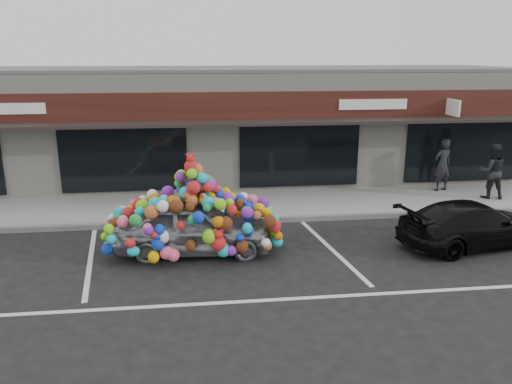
{
  "coord_description": "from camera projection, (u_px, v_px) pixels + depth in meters",
  "views": [
    {
      "loc": [
        -0.53,
        -11.37,
        4.85
      ],
      "look_at": [
        0.99,
        1.4,
        1.26
      ],
      "focal_mm": 35.0,
      "sensor_mm": 36.0,
      "label": 1
    }
  ],
  "objects": [
    {
      "name": "kerb",
      "position": [
        218.0,
        222.0,
        14.61
      ],
      "size": [
        26.0,
        0.18,
        0.16
      ],
      "primitive_type": "cube",
      "color": "slate",
      "rests_on": "ground"
    },
    {
      "name": "pedestrian_b",
      "position": [
        492.0,
        171.0,
        16.54
      ],
      "size": [
        1.0,
        0.84,
        1.83
      ],
      "primitive_type": "imported",
      "rotation": [
        0.0,
        0.0,
        2.97
      ],
      "color": "black",
      "rests_on": "sidewalk"
    },
    {
      "name": "black_sedan",
      "position": [
        474.0,
        224.0,
        12.88
      ],
      "size": [
        2.36,
        4.26,
        1.17
      ],
      "primitive_type": "imported",
      "rotation": [
        0.0,
        0.0,
        1.76
      ],
      "color": "black",
      "rests_on": "ground"
    },
    {
      "name": "pedestrian_a",
      "position": [
        442.0,
        165.0,
        17.42
      ],
      "size": [
        0.76,
        0.59,
        1.84
      ],
      "primitive_type": "imported",
      "rotation": [
        0.0,
        0.0,
        3.39
      ],
      "color": "#242329",
      "rests_on": "sidewalk"
    },
    {
      "name": "parking_stripe_mid",
      "position": [
        332.0,
        249.0,
        12.75
      ],
      "size": [
        0.73,
        4.37,
        0.01
      ],
      "primitive_type": "cube",
      "rotation": [
        0.0,
        0.0,
        0.14
      ],
      "color": "silver",
      "rests_on": "ground"
    },
    {
      "name": "ground",
      "position": [
        223.0,
        258.0,
        12.24
      ],
      "size": [
        90.0,
        90.0,
        0.0
      ],
      "primitive_type": "plane",
      "color": "black",
      "rests_on": "ground"
    },
    {
      "name": "parking_stripe_left",
      "position": [
        90.0,
        260.0,
        12.07
      ],
      "size": [
        0.73,
        4.37,
        0.01
      ],
      "primitive_type": "cube",
      "rotation": [
        0.0,
        0.0,
        0.14
      ],
      "color": "silver",
      "rests_on": "ground"
    },
    {
      "name": "shop_building",
      "position": [
        210.0,
        123.0,
        19.73
      ],
      "size": [
        24.0,
        7.2,
        4.31
      ],
      "color": "beige",
      "rests_on": "ground"
    },
    {
      "name": "sidewalk",
      "position": [
        216.0,
        207.0,
        16.05
      ],
      "size": [
        26.0,
        3.0,
        0.15
      ],
      "primitive_type": "cube",
      "color": "gray",
      "rests_on": "ground"
    },
    {
      "name": "lane_line",
      "position": [
        326.0,
        297.0,
        10.27
      ],
      "size": [
        14.0,
        0.12,
        0.01
      ],
      "primitive_type": "cube",
      "color": "silver",
      "rests_on": "ground"
    },
    {
      "name": "toy_car",
      "position": [
        193.0,
        220.0,
        12.4
      ],
      "size": [
        2.87,
        4.31,
        2.45
      ],
      "rotation": [
        0.0,
        0.0,
        1.51
      ],
      "color": "gray",
      "rests_on": "ground"
    }
  ]
}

